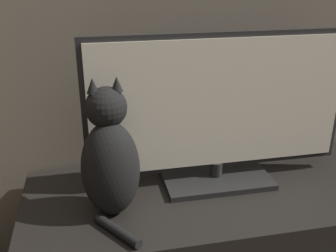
% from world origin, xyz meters
% --- Properties ---
extents(tv_stand, '(1.48, 0.53, 0.50)m').
position_xyz_m(tv_stand, '(0.00, 0.92, 0.25)').
color(tv_stand, black).
rests_on(tv_stand, ground_plane).
extents(tv, '(0.92, 0.23, 0.54)m').
position_xyz_m(tv, '(-0.06, 0.99, 0.77)').
color(tv, black).
rests_on(tv, tv_stand).
extents(cat, '(0.18, 0.30, 0.44)m').
position_xyz_m(cat, '(-0.44, 0.87, 0.69)').
color(cat, black).
rests_on(cat, tv_stand).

